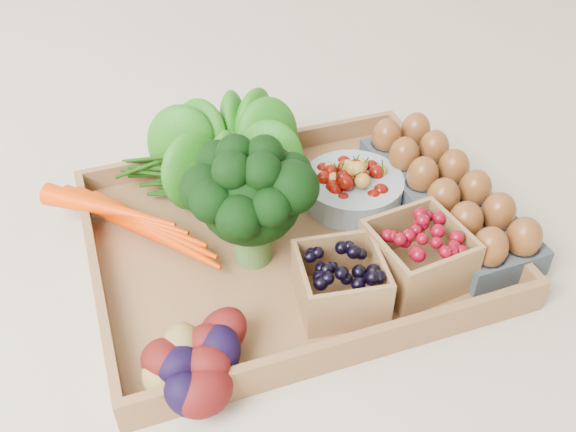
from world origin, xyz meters
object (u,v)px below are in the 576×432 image
object	(u,v)px
cherry_bowl	(353,189)
egg_carton	(445,200)
tray	(288,244)
broccoli	(251,220)

from	to	relation	value
cherry_bowl	egg_carton	world-z (taller)	cherry_bowl
cherry_bowl	egg_carton	distance (m)	0.14
tray	egg_carton	xyz separation A→B (m)	(0.25, -0.02, 0.03)
cherry_bowl	broccoli	bearing A→B (deg)	-158.31
broccoli	egg_carton	xyz separation A→B (m)	(0.30, 0.00, -0.05)
tray	egg_carton	size ratio (longest dim) A/B	1.62
tray	cherry_bowl	size ratio (longest dim) A/B	3.55
broccoli	cherry_bowl	bearing A→B (deg)	21.69
egg_carton	broccoli	bearing A→B (deg)	178.31
broccoli	cherry_bowl	xyz separation A→B (m)	(0.18, 0.07, -0.05)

